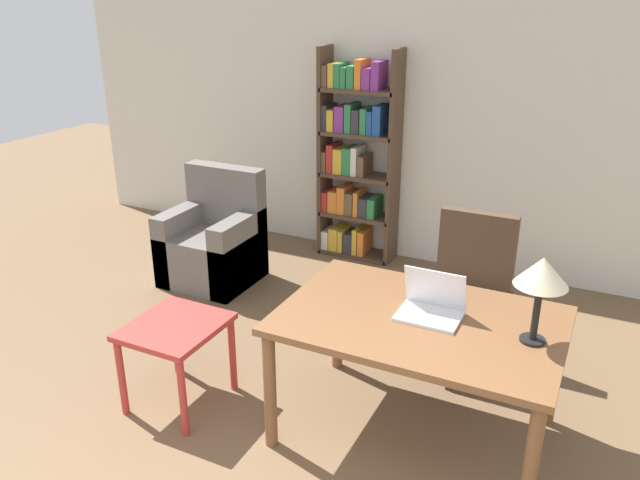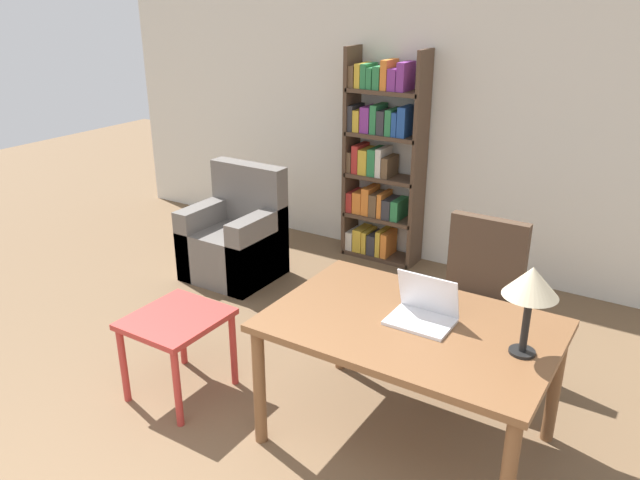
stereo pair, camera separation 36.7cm
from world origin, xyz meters
name	(u,v)px [view 2 (the right image)]	position (x,y,z in m)	size (l,w,h in m)	color
wall_back	(486,122)	(0.00, 4.53, 1.35)	(8.00, 0.06, 2.70)	silver
desk	(410,338)	(0.48, 2.07, 0.66)	(1.49, 1.00, 0.76)	brown
laptop	(423,311)	(0.52, 2.12, 0.81)	(0.33, 0.25, 0.25)	silver
table_lamp	(531,285)	(1.05, 2.08, 1.12)	(0.26, 0.26, 0.45)	black
office_chair	(475,305)	(0.54, 2.97, 0.47)	(0.53, 0.53, 1.03)	black
side_table_blue	(177,329)	(-0.91, 1.73, 0.45)	(0.52, 0.57, 0.54)	#B2332D
armchair	(235,241)	(-1.74, 3.28, 0.32)	(0.73, 0.68, 0.97)	#66605B
bookshelf	(380,162)	(-0.88, 4.34, 0.93)	(0.72, 0.28, 1.93)	#4C3828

